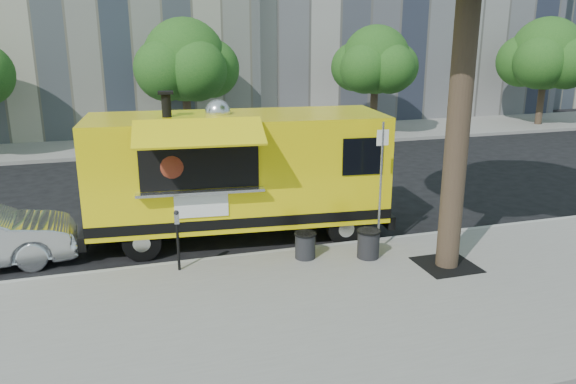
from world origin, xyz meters
The scene contains 13 objects.
ground centered at (0.00, 0.00, 0.00)m, with size 120.00×120.00×0.00m, color black.
sidewalk centered at (0.00, -4.00, 0.07)m, with size 60.00×6.00×0.15m, color gray.
curb centered at (0.00, -0.93, 0.07)m, with size 60.00×0.14×0.16m, color #999993.
far_sidewalk centered at (0.00, 13.50, 0.07)m, with size 60.00×5.00×0.15m, color gray.
tree_well centered at (2.60, -2.80, 0.15)m, with size 1.20×1.20×0.02m, color black.
far_tree_b centered at (-1.00, 12.70, 3.83)m, with size 3.60×3.60×5.50m.
far_tree_c centered at (8.00, 12.40, 3.72)m, with size 3.24×3.24×5.21m.
far_tree_d centered at (18.00, 12.60, 3.89)m, with size 3.78×3.78×5.64m.
sign_post centered at (1.55, -1.55, 1.85)m, with size 0.28×0.06×3.00m.
parking_meter centered at (-3.00, -1.35, 0.98)m, with size 0.11×0.11×1.33m.
food_truck centered at (-1.30, 0.57, 1.74)m, with size 7.64×3.81×3.69m.
trash_bin_left centered at (1.15, -1.89, 0.49)m, with size 0.54×0.54×0.64m.
trash_bin_right centered at (-0.22, -1.51, 0.47)m, with size 0.49×0.49×0.59m.
Camera 1 is at (-4.01, -12.60, 5.07)m, focal length 35.00 mm.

